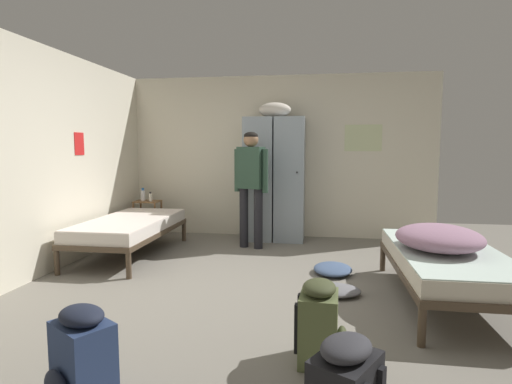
{
  "coord_description": "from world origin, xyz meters",
  "views": [
    {
      "loc": [
        0.64,
        -3.89,
        1.4
      ],
      "look_at": [
        0.0,
        0.26,
        0.95
      ],
      "focal_mm": 29.04,
      "sensor_mm": 36.0,
      "label": 1
    }
  ],
  "objects_px": {
    "bed_left_rear": "(130,227)",
    "clothes_pile_denim": "(333,269)",
    "backpack_navy": "(82,359)",
    "clothes_pile_grey": "(332,290)",
    "bedding_heap": "(439,238)",
    "water_bottle": "(143,195)",
    "backpack_olive": "(320,324)",
    "locker_bank": "(275,176)",
    "bed_right": "(447,261)",
    "lotion_bottle": "(150,197)",
    "shelf_unit": "(148,215)",
    "person_traveler": "(251,179)"
  },
  "relations": [
    {
      "from": "bed_left_rear",
      "to": "clothes_pile_denim",
      "type": "relative_size",
      "value": 3.7
    },
    {
      "from": "backpack_navy",
      "to": "clothes_pile_grey",
      "type": "distance_m",
      "value": 2.4
    },
    {
      "from": "bedding_heap",
      "to": "clothes_pile_denim",
      "type": "height_order",
      "value": "bedding_heap"
    },
    {
      "from": "water_bottle",
      "to": "backpack_olive",
      "type": "xyz_separation_m",
      "value": [
        2.78,
        -3.54,
        -0.4
      ]
    },
    {
      "from": "locker_bank",
      "to": "bed_right",
      "type": "xyz_separation_m",
      "value": [
        1.82,
        -2.36,
        -0.59
      ]
    },
    {
      "from": "water_bottle",
      "to": "lotion_bottle",
      "type": "height_order",
      "value": "water_bottle"
    },
    {
      "from": "clothes_pile_grey",
      "to": "shelf_unit",
      "type": "bearing_deg",
      "value": 141.6
    },
    {
      "from": "shelf_unit",
      "to": "bed_left_rear",
      "type": "height_order",
      "value": "shelf_unit"
    },
    {
      "from": "clothes_pile_grey",
      "to": "bed_right",
      "type": "bearing_deg",
      "value": -2.53
    },
    {
      "from": "shelf_unit",
      "to": "lotion_bottle",
      "type": "height_order",
      "value": "lotion_bottle"
    },
    {
      "from": "backpack_navy",
      "to": "backpack_olive",
      "type": "bearing_deg",
      "value": 26.95
    },
    {
      "from": "backpack_navy",
      "to": "clothes_pile_grey",
      "type": "bearing_deg",
      "value": 54.19
    },
    {
      "from": "locker_bank",
      "to": "person_traveler",
      "type": "height_order",
      "value": "locker_bank"
    },
    {
      "from": "lotion_bottle",
      "to": "clothes_pile_grey",
      "type": "xyz_separation_m",
      "value": [
        2.74,
        -2.19,
        -0.59
      ]
    },
    {
      "from": "bed_right",
      "to": "bedding_heap",
      "type": "relative_size",
      "value": 2.23
    },
    {
      "from": "backpack_navy",
      "to": "locker_bank",
      "type": "bearing_deg",
      "value": 82.1
    },
    {
      "from": "backpack_navy",
      "to": "clothes_pile_denim",
      "type": "relative_size",
      "value": 1.07
    },
    {
      "from": "bedding_heap",
      "to": "clothes_pile_denim",
      "type": "relative_size",
      "value": 1.66
    },
    {
      "from": "locker_bank",
      "to": "clothes_pile_grey",
      "type": "height_order",
      "value": "locker_bank"
    },
    {
      "from": "backpack_navy",
      "to": "clothes_pile_denim",
      "type": "distance_m",
      "value": 2.99
    },
    {
      "from": "lotion_bottle",
      "to": "clothes_pile_denim",
      "type": "xyz_separation_m",
      "value": [
        2.77,
        -1.51,
        -0.58
      ]
    },
    {
      "from": "bed_left_rear",
      "to": "shelf_unit",
      "type": "bearing_deg",
      "value": 102.26
    },
    {
      "from": "locker_bank",
      "to": "water_bottle",
      "type": "distance_m",
      "value": 2.11
    },
    {
      "from": "bed_right",
      "to": "lotion_bottle",
      "type": "xyz_separation_m",
      "value": [
        -3.76,
        2.23,
        0.25
      ]
    },
    {
      "from": "backpack_olive",
      "to": "clothes_pile_grey",
      "type": "distance_m",
      "value": 1.31
    },
    {
      "from": "backpack_olive",
      "to": "clothes_pile_grey",
      "type": "xyz_separation_m",
      "value": [
        0.12,
        1.29,
        -0.21
      ]
    },
    {
      "from": "bed_right",
      "to": "water_bottle",
      "type": "height_order",
      "value": "water_bottle"
    },
    {
      "from": "bed_left_rear",
      "to": "clothes_pile_grey",
      "type": "height_order",
      "value": "bed_left_rear"
    },
    {
      "from": "locker_bank",
      "to": "water_bottle",
      "type": "xyz_separation_m",
      "value": [
        -2.09,
        -0.06,
        -0.31
      ]
    },
    {
      "from": "water_bottle",
      "to": "lotion_bottle",
      "type": "distance_m",
      "value": 0.16
    },
    {
      "from": "bed_left_rear",
      "to": "lotion_bottle",
      "type": "relative_size",
      "value": 13.02
    },
    {
      "from": "bedding_heap",
      "to": "backpack_olive",
      "type": "distance_m",
      "value": 1.64
    },
    {
      "from": "lotion_bottle",
      "to": "bed_left_rear",
      "type": "bearing_deg",
      "value": -80.79
    },
    {
      "from": "backpack_olive",
      "to": "clothes_pile_denim",
      "type": "xyz_separation_m",
      "value": [
        0.14,
        1.97,
        -0.21
      ]
    },
    {
      "from": "person_traveler",
      "to": "clothes_pile_denim",
      "type": "relative_size",
      "value": 3.15
    },
    {
      "from": "clothes_pile_grey",
      "to": "lotion_bottle",
      "type": "bearing_deg",
      "value": 141.4
    },
    {
      "from": "shelf_unit",
      "to": "person_traveler",
      "type": "height_order",
      "value": "person_traveler"
    },
    {
      "from": "bedding_heap",
      "to": "clothes_pile_denim",
      "type": "distance_m",
      "value": 1.29
    },
    {
      "from": "person_traveler",
      "to": "backpack_olive",
      "type": "xyz_separation_m",
      "value": [
        0.96,
        -3.02,
        -0.72
      ]
    },
    {
      "from": "clothes_pile_denim",
      "to": "clothes_pile_grey",
      "type": "distance_m",
      "value": 0.68
    },
    {
      "from": "bed_right",
      "to": "person_traveler",
      "type": "distance_m",
      "value": 2.81
    },
    {
      "from": "water_bottle",
      "to": "clothes_pile_denim",
      "type": "xyz_separation_m",
      "value": [
        2.92,
        -1.57,
        -0.61
      ]
    },
    {
      "from": "shelf_unit",
      "to": "bedding_heap",
      "type": "distance_m",
      "value": 4.4
    },
    {
      "from": "bedding_heap",
      "to": "backpack_navy",
      "type": "relative_size",
      "value": 1.55
    },
    {
      "from": "lotion_bottle",
      "to": "backpack_olive",
      "type": "bearing_deg",
      "value": -52.93
    },
    {
      "from": "bed_left_rear",
      "to": "clothes_pile_denim",
      "type": "bearing_deg",
      "value": -8.76
    },
    {
      "from": "water_bottle",
      "to": "backpack_navy",
      "type": "distance_m",
      "value": 4.46
    },
    {
      "from": "person_traveler",
      "to": "water_bottle",
      "type": "bearing_deg",
      "value": 164.22
    },
    {
      "from": "bed_right",
      "to": "backpack_navy",
      "type": "distance_m",
      "value": 3.07
    },
    {
      "from": "locker_bank",
      "to": "shelf_unit",
      "type": "distance_m",
      "value": 2.1
    }
  ]
}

